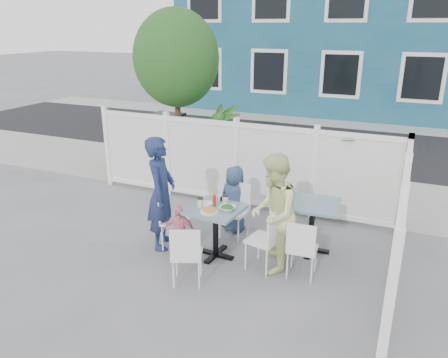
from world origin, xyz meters
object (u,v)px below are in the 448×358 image
at_px(chair_back, 236,206).
at_px(chair_near, 186,252).
at_px(man, 161,193).
at_px(toddler, 179,232).
at_px(main_table, 216,219).
at_px(chair_left, 171,215).
at_px(utility_cabinet, 169,142).
at_px(boy, 234,199).
at_px(woman, 273,214).
at_px(chair_right, 268,236).
at_px(spare_table, 312,214).

bearing_deg(chair_back, chair_near, 95.59).
bearing_deg(man, toddler, -135.61).
distance_m(main_table, chair_left, 0.74).
bearing_deg(main_table, utility_cabinet, 128.99).
distance_m(utility_cabinet, boy, 3.80).
relative_size(chair_near, boy, 0.76).
bearing_deg(chair_back, man, 47.92).
relative_size(chair_near, woman, 0.51).
distance_m(chair_right, boy, 1.32).
relative_size(chair_left, chair_back, 1.04).
height_order(spare_table, chair_left, chair_left).
distance_m(spare_table, chair_left, 2.12).
distance_m(utility_cabinet, chair_left, 4.10).
distance_m(utility_cabinet, woman, 5.09).
bearing_deg(utility_cabinet, spare_table, -34.98).
distance_m(utility_cabinet, chair_near, 5.19).
relative_size(main_table, spare_table, 1.00).
height_order(utility_cabinet, toddler, utility_cabinet).
xyz_separation_m(chair_left, boy, (0.67, 0.91, 0.03)).
distance_m(woman, toddler, 1.42).
distance_m(chair_back, chair_near, 1.61).
relative_size(main_table, man, 0.45).
bearing_deg(main_table, chair_near, -91.40).
bearing_deg(spare_table, boy, 172.15).
distance_m(boy, toddler, 1.23).
height_order(man, woman, man).
distance_m(main_table, woman, 0.89).
bearing_deg(man, main_table, -104.97).
bearing_deg(chair_right, man, 100.20).
relative_size(main_table, toddler, 0.96).
relative_size(chair_right, toddler, 1.10).
relative_size(chair_right, woman, 0.55).
bearing_deg(chair_left, toddler, 36.34).
height_order(utility_cabinet, woman, woman).
height_order(chair_left, man, man).
height_order(chair_left, woman, woman).
relative_size(man, boy, 1.55).
bearing_deg(chair_right, chair_left, 99.75).
relative_size(spare_table, woman, 0.47).
distance_m(chair_right, woman, 0.31).
height_order(chair_right, chair_back, chair_right).
bearing_deg(chair_right, boy, 54.42).
xyz_separation_m(utility_cabinet, main_table, (2.84, -3.50, -0.02)).
distance_m(utility_cabinet, chair_back, 3.97).
xyz_separation_m(chair_near, man, (-0.86, 0.83, 0.37)).
bearing_deg(chair_left, boy, 131.80).
bearing_deg(spare_table, chair_right, -118.59).
xyz_separation_m(utility_cabinet, woman, (3.69, -3.50, 0.22)).
xyz_separation_m(main_table, man, (-0.88, -0.03, 0.28)).
bearing_deg(man, spare_table, -87.51).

